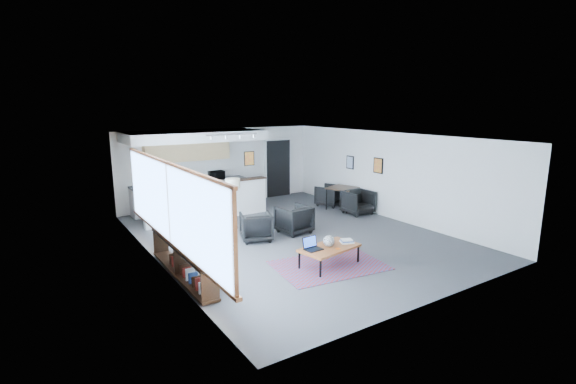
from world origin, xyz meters
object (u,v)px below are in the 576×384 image
armchair_right (294,218)px  dining_chair_far (329,196)px  dining_table (343,189)px  microwave (216,174)px  armchair_left (256,225)px  ceramic_pot (329,241)px  dining_chair_near (358,203)px  laptop (312,246)px  book_stack (347,241)px  coffee_table (330,248)px  floor_lamp (233,185)px

armchair_right → dining_chair_far: (2.73, 1.91, -0.07)m
dining_table → microwave: (-3.30, 2.66, 0.43)m
armchair_right → armchair_left: bearing=-6.0°
ceramic_pot → dining_chair_near: (3.48, 2.91, -0.19)m
armchair_right → laptop: bearing=58.4°
dining_chair_near → microwave: 4.80m
dining_table → armchair_right: bearing=-155.2°
laptop → armchair_right: armchair_right is taller
book_stack → microwave: 6.37m
armchair_left → dining_chair_far: size_ratio=1.16×
laptop → microwave: microwave is taller
dining_chair_far → dining_table: bearing=72.6°
ceramic_pot → armchair_left: 2.40m
dining_chair_near → microwave: microwave is taller
coffee_table → microwave: microwave is taller
coffee_table → dining_chair_far: size_ratio=2.10×
floor_lamp → dining_chair_far: size_ratio=2.10×
armchair_left → ceramic_pot: bearing=120.6°
dining_chair_far → microwave: microwave is taller
laptop → floor_lamp: bearing=87.1°
ceramic_pot → armchair_right: bearing=73.8°
armchair_right → microwave: (-0.50, 3.96, 0.69)m
book_stack → dining_table: (3.00, 3.67, 0.20)m
floor_lamp → microwave: 2.77m
dining_table → microwave: 4.26m
ceramic_pot → book_stack: (0.49, -0.02, -0.08)m
armchair_left → floor_lamp: 1.53m
laptop → armchair_right: size_ratio=0.46×
ceramic_pot → armchair_right: size_ratio=0.30×
microwave → book_stack: bearing=-85.9°
armchair_left → dining_chair_near: (3.96, 0.56, -0.04)m
dining_table → microwave: microwave is taller
laptop → armchair_left: bearing=87.6°
coffee_table → dining_chair_near: dining_chair_near is taller
floor_lamp → dining_chair_near: bearing=-10.3°
armchair_left → dining_table: 4.18m
ceramic_pot → armchair_right: 2.46m
laptop → ceramic_pot: (0.40, -0.08, 0.05)m
book_stack → armchair_right: (0.20, 2.38, -0.06)m
coffee_table → dining_chair_far: bearing=41.7°
microwave → laptop: bearing=-93.9°
armchair_left → dining_table: armchair_left is taller
coffee_table → dining_chair_near: size_ratio=1.98×
book_stack → floor_lamp: floor_lamp is taller
dining_table → book_stack: bearing=-129.2°
laptop → ceramic_pot: size_ratio=1.56×
coffee_table → ceramic_pot: ceramic_pot is taller
coffee_table → laptop: bearing=156.6°
armchair_right → microwave: 4.05m
coffee_table → microwave: bearing=78.6°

